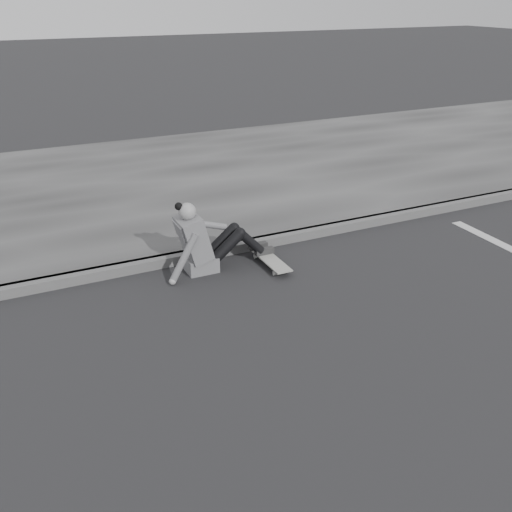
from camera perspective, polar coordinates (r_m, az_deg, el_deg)
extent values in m
plane|color=black|center=(5.40, 11.08, -9.53)|extent=(80.00, 80.00, 0.00)
cube|color=#484848|center=(7.31, -0.69, 1.15)|extent=(24.00, 0.16, 0.12)
cube|color=#353535|center=(9.96, -8.09, 7.51)|extent=(24.00, 6.00, 0.12)
cylinder|color=gray|center=(6.65, 1.86, -1.74)|extent=(0.03, 0.05, 0.05)
cylinder|color=gray|center=(6.71, 3.00, -1.49)|extent=(0.03, 0.05, 0.05)
cylinder|color=gray|center=(7.07, -0.07, -0.02)|extent=(0.03, 0.05, 0.05)
cylinder|color=gray|center=(7.13, 1.02, 0.20)|extent=(0.03, 0.05, 0.05)
cube|color=#313134|center=(6.67, 2.44, -1.40)|extent=(0.16, 0.04, 0.03)
cube|color=#313134|center=(7.08, 0.48, 0.29)|extent=(0.16, 0.04, 0.03)
cube|color=gray|center=(6.86, 1.43, -0.34)|extent=(0.20, 0.78, 0.02)
cube|color=#57585A|center=(6.78, -5.57, -0.69)|extent=(0.36, 0.34, 0.18)
cube|color=#57585A|center=(6.62, -6.26, 1.85)|extent=(0.37, 0.40, 0.57)
cube|color=#57585A|center=(6.54, -7.38, 2.61)|extent=(0.14, 0.30, 0.20)
cylinder|color=gray|center=(6.51, -6.77, 3.71)|extent=(0.09, 0.09, 0.08)
sphere|color=gray|center=(6.48, -6.90, 4.44)|extent=(0.20, 0.20, 0.20)
sphere|color=black|center=(6.45, -7.74, 4.94)|extent=(0.09, 0.09, 0.09)
cylinder|color=black|center=(6.72, -2.86, 1.00)|extent=(0.43, 0.13, 0.39)
cylinder|color=black|center=(6.88, -3.44, 1.55)|extent=(0.43, 0.13, 0.39)
cylinder|color=black|center=(6.84, -0.54, 1.41)|extent=(0.35, 0.11, 0.36)
cylinder|color=black|center=(6.99, -1.17, 1.94)|extent=(0.35, 0.11, 0.36)
sphere|color=black|center=(6.73, -1.59, 2.30)|extent=(0.13, 0.13, 0.13)
sphere|color=black|center=(6.88, -2.20, 2.82)|extent=(0.13, 0.13, 0.13)
cube|color=#272727|center=(6.97, 0.84, 0.49)|extent=(0.24, 0.08, 0.07)
cube|color=#272727|center=(7.12, 0.20, 1.03)|extent=(0.24, 0.08, 0.07)
cylinder|color=#57585A|center=(6.44, -7.24, -0.27)|extent=(0.38, 0.08, 0.58)
sphere|color=gray|center=(6.50, -8.35, -2.54)|extent=(0.08, 0.08, 0.08)
cylinder|color=#57585A|center=(6.81, -4.84, 3.14)|extent=(0.48, 0.08, 0.21)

